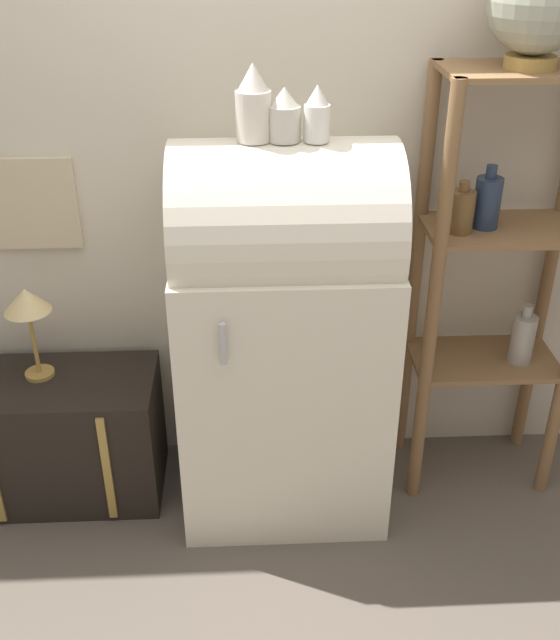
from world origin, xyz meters
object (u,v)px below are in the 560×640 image
(desk_lamp, at_px, (27,306))
(vase_center, at_px, (283,116))
(globe, at_px, (539,2))
(vase_right, at_px, (317,115))
(refrigerator, at_px, (284,333))
(suitcase_trunk, at_px, (61,436))
(vase_left, at_px, (253,105))

(desk_lamp, bearing_deg, vase_center, -6.51)
(globe, xyz_separation_m, vase_center, (-0.78, -0.09, -0.31))
(vase_right, relative_size, desk_lamp, 0.47)
(refrigerator, distance_m, suitcase_trunk, 1.00)
(refrigerator, height_order, vase_center, vase_center)
(globe, relative_size, vase_left, 1.52)
(vase_center, xyz_separation_m, vase_right, (0.10, -0.01, 0.00))
(suitcase_trunk, xyz_separation_m, vase_left, (0.78, -0.05, 1.29))
(vase_left, distance_m, desk_lamp, 1.11)
(globe, bearing_deg, refrigerator, -173.55)
(refrigerator, relative_size, globe, 4.02)
(refrigerator, relative_size, vase_right, 8.32)
(suitcase_trunk, xyz_separation_m, globe, (1.65, 0.03, 1.57))
(vase_center, bearing_deg, desk_lamp, 173.49)
(vase_center, xyz_separation_m, desk_lamp, (-0.92, 0.11, -0.70))
(globe, height_order, vase_left, globe)
(globe, distance_m, vase_center, 0.85)
(suitcase_trunk, xyz_separation_m, vase_center, (0.87, -0.06, 1.26))
(suitcase_trunk, relative_size, vase_center, 4.64)
(refrigerator, distance_m, vase_left, 0.82)
(refrigerator, xyz_separation_m, vase_center, (-0.00, -0.01, 0.78))
(vase_center, bearing_deg, vase_right, -5.18)
(globe, bearing_deg, vase_left, -174.40)
(vase_left, xyz_separation_m, vase_center, (0.09, -0.01, -0.03))
(vase_right, bearing_deg, vase_left, 175.00)
(suitcase_trunk, bearing_deg, refrigerator, -3.73)
(refrigerator, distance_m, globe, 1.34)
(vase_right, bearing_deg, globe, 8.60)
(vase_left, relative_size, vase_right, 1.36)
(vase_left, height_order, vase_center, vase_left)
(globe, height_order, desk_lamp, globe)
(suitcase_trunk, distance_m, vase_center, 1.53)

